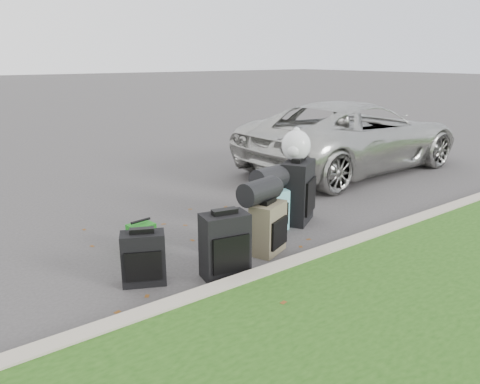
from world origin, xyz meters
TOP-DOWN VIEW (x-y plane):
  - ground at (0.00, 0.00)m, footprint 120.00×120.00m
  - curb at (0.00, -1.00)m, footprint 120.00×0.18m
  - suv at (3.80, 1.71)m, footprint 4.82×2.31m
  - suitcase_small_black at (-1.63, -0.28)m, footprint 0.48×0.39m
  - suitcase_large_black_left at (-0.92, -0.64)m, footprint 0.51×0.36m
  - suitcase_olive at (-0.19, -0.43)m, footprint 0.49×0.41m
  - suitcase_teal at (0.35, 0.09)m, footprint 0.41×0.30m
  - suitcase_large_black_right at (0.80, 0.13)m, footprint 0.64×0.57m
  - tote_green at (-1.29, 0.49)m, footprint 0.30×0.25m
  - tote_navy at (-0.54, -0.04)m, footprint 0.35×0.31m
  - duffel_left at (-0.26, -0.36)m, footprint 0.53×0.36m
  - duffel_right at (0.35, 0.14)m, footprint 0.57×0.37m
  - trash_bag at (0.82, 0.21)m, footprint 0.39×0.39m

SIDE VIEW (x-z plane):
  - ground at x=0.00m, z-range 0.00..0.00m
  - curb at x=0.00m, z-range 0.00..0.15m
  - tote_navy at x=-0.54m, z-range 0.00..0.31m
  - tote_green at x=-1.29m, z-range 0.00..0.31m
  - suitcase_teal at x=0.35m, z-range 0.00..0.52m
  - suitcase_small_black at x=-1.63m, z-range 0.00..0.52m
  - suitcase_olive at x=-0.19m, z-range 0.00..0.58m
  - suitcase_large_black_left at x=-0.92m, z-range 0.00..0.66m
  - suitcase_large_black_right at x=0.80m, z-range 0.00..0.82m
  - suv at x=3.80m, z-range 0.00..1.33m
  - duffel_right at x=0.35m, z-range 0.52..0.82m
  - duffel_left at x=-0.26m, z-range 0.58..0.85m
  - trash_bag at x=0.82m, z-range 0.82..1.21m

